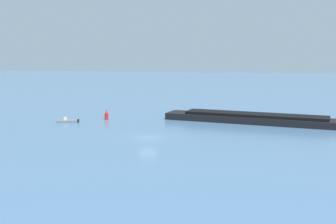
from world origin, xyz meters
The scene contains 4 objects.
ground_plane centered at (0.00, 0.00, 0.00)m, with size 400.00×400.00×0.00m, color #476B8E.
cargo_barge centered at (18.50, 15.08, 0.92)m, with size 35.65×13.20×5.80m.
small_motorboat centered at (-16.92, 11.21, 0.24)m, with size 4.03×2.13×0.91m.
channel_buoy_red centered at (-10.86, 15.30, 0.81)m, with size 0.70×0.70×1.90m.
Camera 1 is at (12.39, -61.42, 12.61)m, focal length 46.24 mm.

